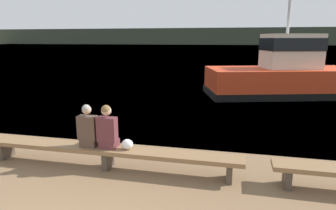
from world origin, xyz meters
TOP-DOWN VIEW (x-y plane):
  - water_surface at (0.00, 125.07)m, footprint 240.00×240.00m
  - far_shoreline at (0.00, 145.95)m, footprint 600.00×12.00m
  - bench_main at (-0.26, 3.48)m, footprint 5.90×0.50m
  - person_left at (-0.70, 3.48)m, footprint 0.42×0.37m
  - person_right at (-0.24, 3.48)m, footprint 0.42×0.37m
  - shopping_bag at (0.20, 3.50)m, footprint 0.25×0.21m
  - tugboat_red at (4.73, 13.74)m, footprint 8.05×5.20m

SIDE VIEW (x-z plane):
  - water_surface at x=0.00m, z-range 0.00..0.00m
  - bench_main at x=-0.26m, z-range 0.15..0.63m
  - shopping_bag at x=0.20m, z-range 0.48..0.70m
  - person_left at x=-0.70m, z-range 0.41..1.38m
  - person_right at x=-0.24m, z-range 0.43..1.40m
  - tugboat_red at x=4.73m, z-range -2.17..4.10m
  - far_shoreline at x=0.00m, z-range 0.00..7.66m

